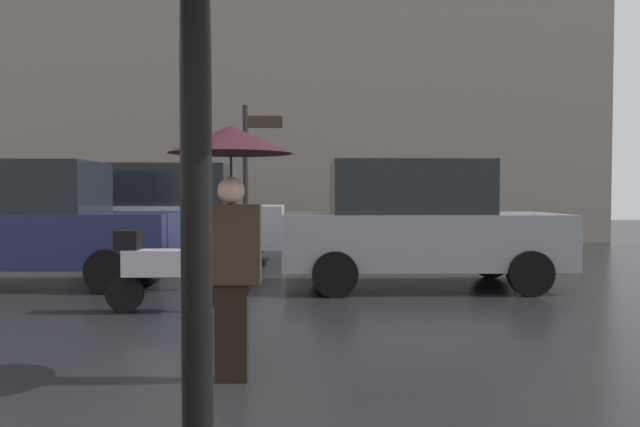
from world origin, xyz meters
name	(u,v)px	position (x,y,z in m)	size (l,w,h in m)	color
pedestrian_with_umbrella	(231,181)	(-0.04, 1.95, 1.56)	(0.96, 0.96, 1.99)	black
parked_scooter	(159,267)	(-1.26, 4.72, 0.55)	(1.40, 0.32, 1.23)	black
parked_car_left	(416,224)	(2.28, 6.68, 0.99)	(4.28, 2.06, 1.96)	gray
parked_car_right	(29,223)	(-3.85, 6.98, 0.99)	(4.46, 1.95, 1.97)	#1E234C
parked_car_distant	(180,214)	(-2.11, 10.18, 1.03)	(4.22, 1.93, 2.07)	silver
street_signpost	(246,178)	(-0.36, 6.44, 1.70)	(1.08, 0.08, 2.79)	black
building_block	(287,13)	(0.00, 16.01, 6.98)	(19.20, 2.14, 13.95)	gray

